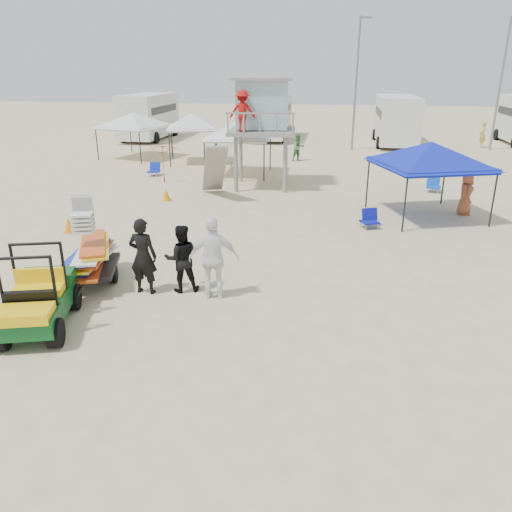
# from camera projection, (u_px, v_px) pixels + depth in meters

# --- Properties ---
(ground) EXTENTS (140.00, 140.00, 0.00)m
(ground) POSITION_uv_depth(u_px,v_px,m) (198.00, 389.00, 8.35)
(ground) COLOR beige
(ground) RESTS_ON ground
(utility_cart) EXTENTS (1.69, 2.45, 1.70)m
(utility_cart) POSITION_uv_depth(u_px,v_px,m) (34.00, 293.00, 10.04)
(utility_cart) COLOR #0B491B
(utility_cart) RESTS_ON ground
(surf_trailer) EXTENTS (1.63, 2.32, 2.00)m
(surf_trailer) POSITION_uv_depth(u_px,v_px,m) (89.00, 252.00, 12.18)
(surf_trailer) COLOR black
(surf_trailer) RESTS_ON ground
(man_left) EXTENTS (0.70, 0.48, 1.85)m
(man_left) POSITION_uv_depth(u_px,v_px,m) (143.00, 256.00, 11.64)
(man_left) COLOR black
(man_left) RESTS_ON ground
(man_mid) EXTENTS (0.97, 0.86, 1.65)m
(man_mid) POSITION_uv_depth(u_px,v_px,m) (181.00, 258.00, 11.78)
(man_mid) COLOR black
(man_mid) RESTS_ON ground
(man_right) EXTENTS (1.21, 0.68, 1.95)m
(man_right) POSITION_uv_depth(u_px,v_px,m) (214.00, 258.00, 11.37)
(man_right) COLOR white
(man_right) RESTS_ON ground
(lifeguard_tower) EXTENTS (3.11, 3.11, 4.57)m
(lifeguard_tower) POSITION_uv_depth(u_px,v_px,m) (261.00, 109.00, 21.53)
(lifeguard_tower) COLOR gray
(lifeguard_tower) RESTS_ON ground
(canopy_blue) EXTENTS (4.22, 4.22, 3.07)m
(canopy_blue) POSITION_uv_depth(u_px,v_px,m) (432.00, 146.00, 17.19)
(canopy_blue) COLOR black
(canopy_blue) RESTS_ON ground
(canopy_white_a) EXTENTS (3.10, 3.10, 3.03)m
(canopy_white_a) POSITION_uv_depth(u_px,v_px,m) (239.00, 124.00, 24.38)
(canopy_white_a) COLOR black
(canopy_white_a) RESTS_ON ground
(canopy_white_b) EXTENTS (3.99, 3.99, 3.02)m
(canopy_white_b) POSITION_uv_depth(u_px,v_px,m) (133.00, 115.00, 28.97)
(canopy_white_b) COLOR black
(canopy_white_b) RESTS_ON ground
(canopy_white_c) EXTENTS (3.28, 3.28, 3.11)m
(canopy_white_c) POSITION_uv_depth(u_px,v_px,m) (192.00, 116.00, 27.53)
(canopy_white_c) COLOR black
(canopy_white_c) RESTS_ON ground
(umbrella_a) EXTENTS (2.48, 2.51, 1.78)m
(umbrella_a) POSITION_uv_depth(u_px,v_px,m) (163.00, 164.00, 23.12)
(umbrella_a) COLOR red
(umbrella_a) RESTS_ON ground
(umbrella_b) EXTENTS (2.85, 2.86, 1.84)m
(umbrella_b) POSITION_uv_depth(u_px,v_px,m) (231.00, 150.00, 26.72)
(umbrella_b) COLOR orange
(umbrella_b) RESTS_ON ground
(cone_near) EXTENTS (0.34, 0.34, 0.50)m
(cone_near) POSITION_uv_depth(u_px,v_px,m) (69.00, 225.00, 16.24)
(cone_near) COLOR orange
(cone_near) RESTS_ON ground
(cone_far) EXTENTS (0.34, 0.34, 0.50)m
(cone_far) POSITION_uv_depth(u_px,v_px,m) (166.00, 195.00, 20.14)
(cone_far) COLOR orange
(cone_far) RESTS_ON ground
(beach_chair_a) EXTENTS (0.57, 0.61, 0.64)m
(beach_chair_a) POSITION_uv_depth(u_px,v_px,m) (154.00, 169.00, 24.86)
(beach_chair_a) COLOR #0F24A9
(beach_chair_a) RESTS_ON ground
(beach_chair_b) EXTENTS (0.69, 0.76, 0.64)m
(beach_chair_b) POSITION_uv_depth(u_px,v_px,m) (369.00, 218.00, 16.73)
(beach_chair_b) COLOR #0D1491
(beach_chair_b) RESTS_ON ground
(beach_chair_c) EXTENTS (0.68, 0.74, 0.64)m
(beach_chair_c) POSITION_uv_depth(u_px,v_px,m) (433.00, 185.00, 21.60)
(beach_chair_c) COLOR #1043B6
(beach_chair_c) RESTS_ON ground
(rv_far_left) EXTENTS (2.64, 6.80, 3.25)m
(rv_far_left) POSITION_uv_depth(u_px,v_px,m) (149.00, 114.00, 37.21)
(rv_far_left) COLOR silver
(rv_far_left) RESTS_ON ground
(rv_mid_left) EXTENTS (2.65, 6.50, 3.25)m
(rv_mid_left) POSITION_uv_depth(u_px,v_px,m) (271.00, 114.00, 37.25)
(rv_mid_left) COLOR silver
(rv_mid_left) RESTS_ON ground
(rv_mid_right) EXTENTS (2.64, 7.00, 3.25)m
(rv_mid_right) POSITION_uv_depth(u_px,v_px,m) (396.00, 118.00, 34.52)
(rv_mid_right) COLOR silver
(rv_mid_right) RESTS_ON ground
(light_pole_left) EXTENTS (0.14, 0.14, 8.00)m
(light_pole_left) POSITION_uv_depth(u_px,v_px,m) (356.00, 86.00, 31.42)
(light_pole_left) COLOR slate
(light_pole_left) RESTS_ON ground
(light_pole_right) EXTENTS (0.14, 0.14, 8.00)m
(light_pole_right) POSITION_uv_depth(u_px,v_px,m) (500.00, 86.00, 31.46)
(light_pole_right) COLOR slate
(light_pole_right) RESTS_ON ground
(distant_beachgoers) EXTENTS (12.46, 18.16, 1.72)m
(distant_beachgoers) POSITION_uv_depth(u_px,v_px,m) (400.00, 154.00, 26.12)
(distant_beachgoers) COLOR #4F834E
(distant_beachgoers) RESTS_ON ground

